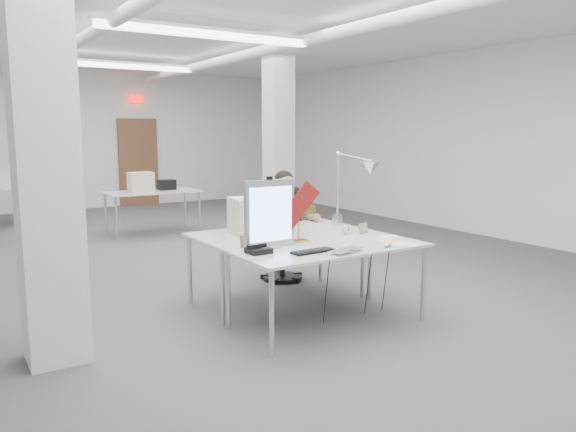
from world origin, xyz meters
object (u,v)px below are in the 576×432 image
laptop (351,252)px  office_chair (282,234)px  architect_lamp (352,185)px  desk_main (328,247)px  seated_person (285,207)px  beige_monitor (251,215)px  monitor (270,214)px  desk_phone (259,250)px  bankers_lamp (299,223)px

laptop → office_chair: bearing=59.0°
office_chair → architect_lamp: (0.29, -0.95, 0.66)m
laptop → desk_main: bearing=70.5°
seated_person → beige_monitor: size_ratio=2.32×
monitor → desk_phone: (-0.21, -0.17, -0.28)m
seated_person → laptop: (-0.51, -1.91, -0.13)m
beige_monitor → architect_lamp: (1.06, -0.33, 0.29)m
desk_main → architect_lamp: size_ratio=1.91×
desk_main → beige_monitor: size_ratio=4.64×
desk_phone → architect_lamp: architect_lamp is taller
desk_main → laptop: laptop is taller
seated_person → beige_monitor: bearing=-153.6°
seated_person → laptop: bearing=-115.0°
desk_main → seated_person: bearing=72.6°
laptop → beige_monitor: (-0.26, 1.34, 0.17)m
seated_person → desk_phone: bearing=-138.8°
bankers_lamp → beige_monitor: bearing=102.0°
seated_person → office_chair: bearing=79.9°
desk_main → seated_person: (0.49, 1.55, 0.16)m
office_chair → bankers_lamp: size_ratio=3.02×
laptop → bankers_lamp: size_ratio=0.96×
monitor → beige_monitor: 0.77m
bankers_lamp → architect_lamp: size_ratio=0.39×
seated_person → architect_lamp: architect_lamp is taller
monitor → desk_phone: size_ratio=3.17×
seated_person → beige_monitor: (-0.77, -0.57, 0.04)m
monitor → office_chair: bearing=54.4°
laptop → desk_phone: bearing=131.2°
beige_monitor → architect_lamp: bearing=-11.0°
bankers_lamp → desk_main: bearing=-70.0°
monitor → architect_lamp: bearing=17.7°
beige_monitor → laptop: bearing=-72.4°
monitor → desk_phone: bearing=-141.1°
office_chair → beige_monitor: (-0.77, -0.62, 0.38)m
beige_monitor → office_chair: bearing=45.3°
monitor → bankers_lamp: 0.39m
desk_main → monitor: size_ratio=2.92×
seated_person → beige_monitor: seated_person is taller
laptop → bankers_lamp: bearing=82.4°
desk_phone → desk_main: bearing=-8.1°
seated_person → architect_lamp: bearing=-82.2°
desk_main → monitor: monitor is taller
laptop → desk_phone: desk_phone is taller
desk_main → laptop: (-0.02, -0.36, 0.03)m
laptop → desk_phone: (-0.68, 0.43, 0.01)m
architect_lamp → laptop: bearing=-119.2°
office_chair → seated_person: (0.00, -0.05, 0.34)m
monitor → architect_lamp: 1.34m
office_chair → seated_person: bearing=-100.1°
seated_person → laptop: seated_person is taller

